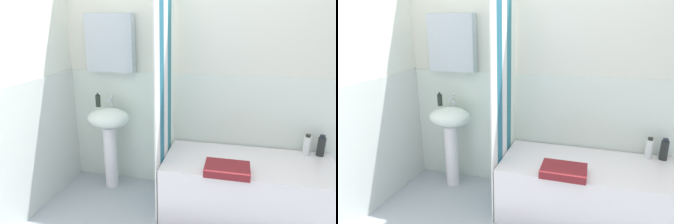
# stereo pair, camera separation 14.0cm
# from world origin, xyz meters

# --- Properties ---
(wall_back_tiled) EXTENTS (3.60, 0.18, 2.40)m
(wall_back_tiled) POSITION_xyz_m (-0.06, 1.26, 1.14)
(wall_back_tiled) COLOR silver
(wall_back_tiled) RESTS_ON ground_plane
(wall_left_tiled) EXTENTS (0.07, 1.81, 2.40)m
(wall_left_tiled) POSITION_xyz_m (-1.57, 0.34, 1.12)
(wall_left_tiled) COLOR white
(wall_left_tiled) RESTS_ON ground_plane
(sink) EXTENTS (0.44, 0.34, 0.86)m
(sink) POSITION_xyz_m (-1.05, 1.03, 0.63)
(sink) COLOR white
(sink) RESTS_ON ground_plane
(faucet) EXTENTS (0.03, 0.12, 0.12)m
(faucet) POSITION_xyz_m (-1.05, 1.11, 0.92)
(faucet) COLOR silver
(faucet) RESTS_ON sink
(soap_dispenser) EXTENTS (0.05, 0.05, 0.14)m
(soap_dispenser) POSITION_xyz_m (-1.18, 1.07, 0.92)
(soap_dispenser) COLOR #242F26
(soap_dispenser) RESTS_ON sink
(bathtub) EXTENTS (1.48, 0.70, 0.51)m
(bathtub) POSITION_xyz_m (0.33, 0.87, 0.25)
(bathtub) COLOR white
(bathtub) RESTS_ON ground_plane
(shower_curtain) EXTENTS (0.01, 0.70, 2.00)m
(shower_curtain) POSITION_xyz_m (-0.42, 0.87, 1.00)
(shower_curtain) COLOR white
(shower_curtain) RESTS_ON ground_plane
(lotion_bottle) EXTENTS (0.07, 0.07, 0.20)m
(lotion_bottle) POSITION_xyz_m (0.97, 1.14, 0.60)
(lotion_bottle) COLOR #252827
(lotion_bottle) RESTS_ON bathtub
(conditioner_bottle) EXTENTS (0.06, 0.06, 0.20)m
(conditioner_bottle) POSITION_xyz_m (0.85, 1.13, 0.60)
(conditioner_bottle) COLOR white
(conditioner_bottle) RESTS_ON bathtub
(towel_folded) EXTENTS (0.36, 0.26, 0.06)m
(towel_folded) POSITION_xyz_m (0.15, 0.62, 0.54)
(towel_folded) COLOR maroon
(towel_folded) RESTS_ON bathtub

